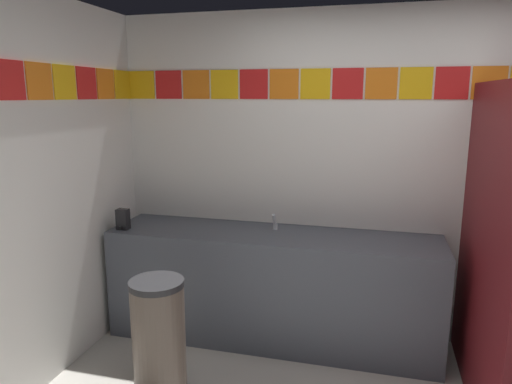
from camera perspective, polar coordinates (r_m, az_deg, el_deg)
The scene contains 5 objects.
wall_back at distance 3.69m, azimuth 18.20°, elevation 1.56°, with size 4.55×0.09×2.51m.
vanity_counter at distance 3.67m, azimuth 1.95°, elevation -11.41°, with size 2.50×0.59×0.85m.
faucet_center at distance 3.60m, azimuth 2.32°, elevation -3.88°, with size 0.04×0.10×0.14m.
soap_dispenser at distance 3.77m, azimuth -15.95°, elevation -3.21°, with size 0.09×0.09×0.16m.
trash_bin at distance 3.17m, azimuth -11.80°, elevation -16.78°, with size 0.34×0.34×0.75m.
Camera 1 is at (-0.24, -2.02, 1.87)m, focal length 32.74 mm.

